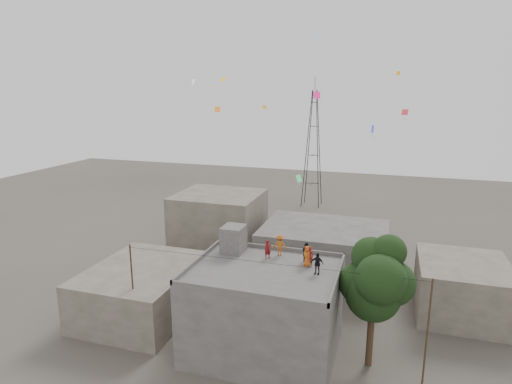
% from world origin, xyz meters
% --- Properties ---
extents(ground, '(140.00, 140.00, 0.00)m').
position_xyz_m(ground, '(0.00, 0.00, 0.00)').
color(ground, '#413C35').
rests_on(ground, ground).
extents(main_building, '(10.00, 8.00, 6.10)m').
position_xyz_m(main_building, '(0.00, 0.00, 3.05)').
color(main_building, '#4C4A47').
rests_on(main_building, ground).
extents(parapet, '(10.00, 8.00, 0.30)m').
position_xyz_m(parapet, '(0.00, 0.00, 6.25)').
color(parapet, '#4C4A47').
rests_on(parapet, main_building).
extents(stair_head_box, '(1.60, 1.80, 2.00)m').
position_xyz_m(stair_head_box, '(-3.20, 2.60, 7.10)').
color(stair_head_box, '#4C4A47').
rests_on(stair_head_box, main_building).
extents(neighbor_west, '(8.00, 10.00, 4.00)m').
position_xyz_m(neighbor_west, '(-11.00, 2.00, 2.00)').
color(neighbor_west, '#575145').
rests_on(neighbor_west, ground).
extents(neighbor_north, '(12.00, 9.00, 5.00)m').
position_xyz_m(neighbor_north, '(2.00, 14.00, 2.50)').
color(neighbor_north, '#4C4A47').
rests_on(neighbor_north, ground).
extents(neighbor_northwest, '(9.00, 8.00, 7.00)m').
position_xyz_m(neighbor_northwest, '(-10.00, 16.00, 3.50)').
color(neighbor_northwest, '#575145').
rests_on(neighbor_northwest, ground).
extents(neighbor_east, '(7.00, 8.00, 4.40)m').
position_xyz_m(neighbor_east, '(14.00, 10.00, 2.20)').
color(neighbor_east, '#575145').
rests_on(neighbor_east, ground).
extents(tree, '(4.90, 4.60, 9.10)m').
position_xyz_m(tree, '(7.37, 0.60, 6.10)').
color(tree, black).
rests_on(tree, ground).
extents(utility_line, '(20.12, 0.62, 7.40)m').
position_xyz_m(utility_line, '(0.50, -1.25, 3.83)').
color(utility_line, black).
rests_on(utility_line, ground).
extents(transmission_tower, '(2.97, 2.97, 20.01)m').
position_xyz_m(transmission_tower, '(-4.00, 40.00, 9.07)').
color(transmission_tower, black).
rests_on(transmission_tower, ground).
extents(person_red_adult, '(0.55, 0.37, 1.46)m').
position_xyz_m(person_red_adult, '(2.79, 1.62, 6.83)').
color(person_red_adult, maroon).
rests_on(person_red_adult, main_building).
extents(person_orange_child, '(0.80, 0.85, 1.46)m').
position_xyz_m(person_orange_child, '(2.62, 1.59, 6.83)').
color(person_orange_child, '#CB5A17').
rests_on(person_orange_child, main_building).
extents(person_dark_child, '(0.87, 0.88, 1.43)m').
position_xyz_m(person_dark_child, '(2.41, 2.32, 6.81)').
color(person_dark_child, black).
rests_on(person_dark_child, main_building).
extents(person_dark_adult, '(0.89, 0.44, 1.47)m').
position_xyz_m(person_dark_adult, '(3.51, 0.47, 6.83)').
color(person_dark_adult, black).
rests_on(person_dark_adult, main_building).
extents(person_orange_adult, '(1.12, 0.80, 1.57)m').
position_xyz_m(person_orange_adult, '(0.30, 2.96, 6.89)').
color(person_orange_adult, '#BF5B15').
rests_on(person_orange_adult, main_building).
extents(person_red_child, '(0.60, 0.57, 1.39)m').
position_xyz_m(person_red_child, '(-0.36, 2.09, 6.79)').
color(person_red_child, maroon).
rests_on(person_red_child, main_building).
extents(kites, '(18.05, 16.05, 11.47)m').
position_xyz_m(kites, '(0.60, 7.43, 17.01)').
color(kites, orange).
rests_on(kites, ground).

